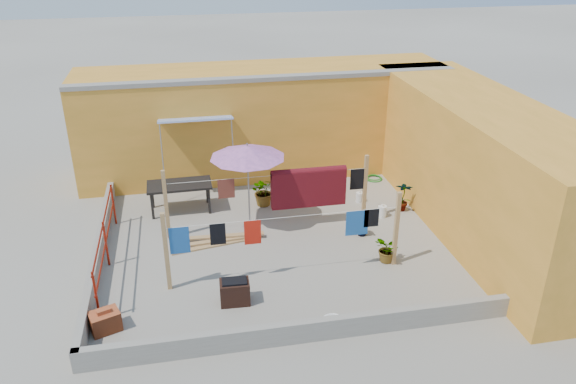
% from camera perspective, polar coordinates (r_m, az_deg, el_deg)
% --- Properties ---
extents(ground, '(80.00, 80.00, 0.00)m').
position_cam_1_polar(ground, '(13.66, -1.38, -5.27)').
color(ground, '#9E998E').
rests_on(ground, ground).
extents(wall_back, '(11.00, 3.27, 3.21)m').
position_cam_1_polar(wall_back, '(17.32, -2.49, 7.34)').
color(wall_back, orange).
rests_on(wall_back, ground).
extents(wall_right, '(2.40, 9.00, 3.20)m').
position_cam_1_polar(wall_right, '(14.64, 19.06, 2.44)').
color(wall_right, orange).
rests_on(wall_right, ground).
extents(parapet_front, '(8.30, 0.16, 0.44)m').
position_cam_1_polar(parapet_front, '(10.65, 2.03, -13.90)').
color(parapet_front, gray).
rests_on(parapet_front, ground).
extents(parapet_left, '(0.16, 7.30, 0.44)m').
position_cam_1_polar(parapet_left, '(13.57, -18.70, -5.89)').
color(parapet_left, gray).
rests_on(parapet_left, ground).
extents(red_railing, '(0.05, 4.20, 1.10)m').
position_cam_1_polar(red_railing, '(13.12, -18.10, -4.39)').
color(red_railing, maroon).
rests_on(red_railing, ground).
extents(clothesline_rig, '(5.09, 2.35, 1.80)m').
position_cam_1_polar(clothesline_rig, '(13.82, 1.58, -0.10)').
color(clothesline_rig, tan).
rests_on(clothesline_rig, ground).
extents(patio_umbrella, '(2.45, 2.45, 2.23)m').
position_cam_1_polar(patio_umbrella, '(13.67, -4.14, 4.05)').
color(patio_umbrella, gray).
rests_on(patio_umbrella, ground).
extents(outdoor_table, '(1.70, 0.87, 0.79)m').
position_cam_1_polar(outdoor_table, '(15.17, -10.97, 0.56)').
color(outdoor_table, black).
rests_on(outdoor_table, ground).
extents(brick_stack, '(0.65, 0.56, 0.47)m').
position_cam_1_polar(brick_stack, '(11.42, -18.09, -12.36)').
color(brick_stack, '#B54F29').
rests_on(brick_stack, ground).
extents(lumber_pile, '(2.27, 0.63, 0.14)m').
position_cam_1_polar(lumber_pile, '(13.75, -7.14, -4.92)').
color(lumber_pile, tan).
rests_on(lumber_pile, ground).
extents(brazier, '(0.62, 0.43, 0.54)m').
position_cam_1_polar(brazier, '(11.59, -5.43, -10.05)').
color(brazier, black).
rests_on(brazier, ground).
extents(white_basin, '(0.46, 0.46, 0.08)m').
position_cam_1_polar(white_basin, '(11.17, 4.63, -12.99)').
color(white_basin, silver).
rests_on(white_basin, ground).
extents(water_jug_a, '(0.23, 0.23, 0.37)m').
position_cam_1_polar(water_jug_a, '(15.01, 9.54, -1.94)').
color(water_jug_a, silver).
rests_on(water_jug_a, ground).
extents(water_jug_b, '(0.21, 0.21, 0.32)m').
position_cam_1_polar(water_jug_b, '(15.74, 7.27, -0.52)').
color(water_jug_b, silver).
rests_on(water_jug_b, ground).
extents(green_hose, '(0.51, 0.51, 0.08)m').
position_cam_1_polar(green_hose, '(17.26, 8.73, 1.40)').
color(green_hose, '#1A771D').
rests_on(green_hose, ground).
extents(plant_back_a, '(0.85, 0.78, 0.82)m').
position_cam_1_polar(plant_back_a, '(15.35, -2.44, 0.10)').
color(plant_back_a, '#19591B').
rests_on(plant_back_a, ground).
extents(plant_back_b, '(0.36, 0.36, 0.62)m').
position_cam_1_polar(plant_back_b, '(16.34, 3.98, 1.28)').
color(plant_back_b, '#19591B').
rests_on(plant_back_b, ground).
extents(plant_right_a, '(0.55, 0.49, 0.86)m').
position_cam_1_polar(plant_right_a, '(15.32, 11.66, -0.41)').
color(plant_right_a, '#19591B').
rests_on(plant_right_a, ground).
extents(plant_right_b, '(0.37, 0.43, 0.70)m').
position_cam_1_polar(plant_right_b, '(13.94, 7.60, -3.17)').
color(plant_right_b, '#19591B').
rests_on(plant_right_b, ground).
extents(plant_right_c, '(0.61, 0.67, 0.64)m').
position_cam_1_polar(plant_right_c, '(12.99, 10.13, -5.80)').
color(plant_right_c, '#19591B').
rests_on(plant_right_c, ground).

